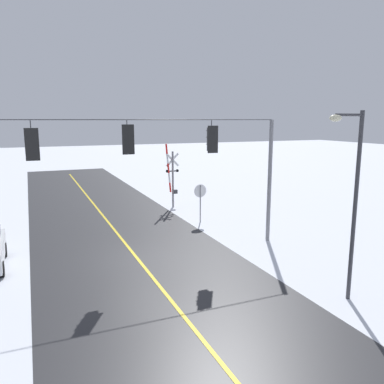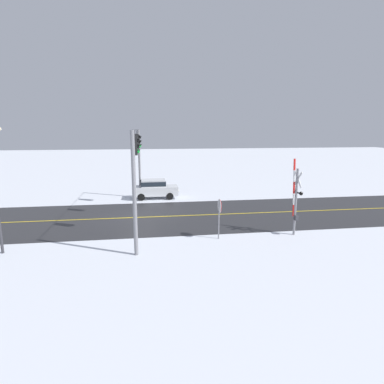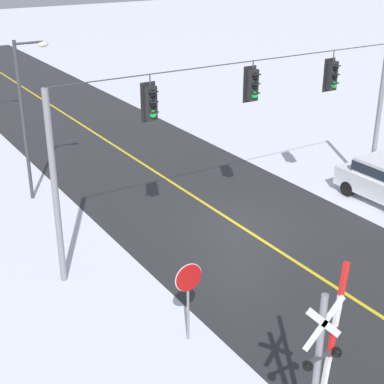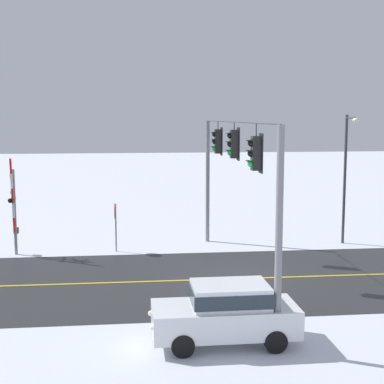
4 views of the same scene
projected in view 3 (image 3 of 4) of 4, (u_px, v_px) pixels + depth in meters
ground_plane at (240, 227)px, 21.96m from camera, size 160.00×160.00×0.00m
road_asphalt at (162, 176)px, 26.61m from camera, size 9.00×80.00×0.01m
lane_centre_line at (162, 176)px, 26.61m from camera, size 0.14×72.00×0.01m
signal_span at (247, 117)px, 20.31m from camera, size 14.20×0.47×6.22m
stop_sign at (188, 285)px, 15.09m from camera, size 0.80×0.09×2.35m
railroad_crossing at (319, 370)px, 11.32m from camera, size 1.02×0.31×4.54m
streetlamp_near at (27, 106)px, 22.93m from camera, size 1.39×0.28×6.50m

